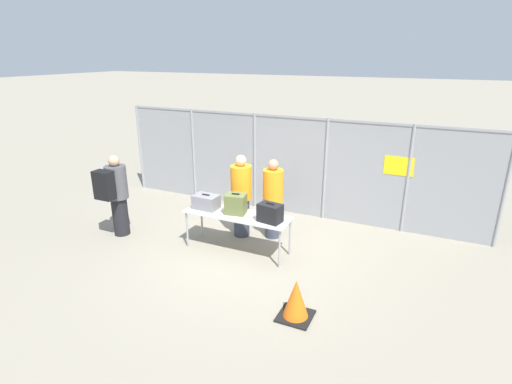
{
  "coord_description": "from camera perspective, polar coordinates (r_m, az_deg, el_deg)",
  "views": [
    {
      "loc": [
        3.14,
        -6.24,
        3.71
      ],
      "look_at": [
        -0.05,
        0.62,
        1.05
      ],
      "focal_mm": 28.0,
      "sensor_mm": 36.0,
      "label": 1
    }
  ],
  "objects": [
    {
      "name": "security_worker_far",
      "position": [
        8.22,
        2.43,
        -0.85
      ],
      "size": [
        0.42,
        0.42,
        1.69
      ],
      "rotation": [
        0.0,
        0.0,
        2.63
      ],
      "color": "#383D4C",
      "rests_on": "ground_plane"
    },
    {
      "name": "suitcase_olive",
      "position": [
        7.63,
        -2.9,
        -1.72
      ],
      "size": [
        0.43,
        0.38,
        0.41
      ],
      "color": "#566033",
      "rests_on": "inspection_table"
    },
    {
      "name": "suitcase_black",
      "position": [
        7.26,
        2.02,
        -3.01
      ],
      "size": [
        0.47,
        0.35,
        0.37
      ],
      "color": "black",
      "rests_on": "inspection_table"
    },
    {
      "name": "utility_trailer",
      "position": [
        11.11,
        12.09,
        1.66
      ],
      "size": [
        4.14,
        2.07,
        0.69
      ],
      "color": "silver",
      "rests_on": "ground_plane"
    },
    {
      "name": "security_worker_near",
      "position": [
        8.27,
        -2.11,
        -0.43
      ],
      "size": [
        0.44,
        0.44,
        1.76
      ],
      "rotation": [
        0.0,
        0.0,
        2.97
      ],
      "color": "#383D4C",
      "rests_on": "ground_plane"
    },
    {
      "name": "inspection_table",
      "position": [
        7.69,
        -2.7,
        -3.58
      ],
      "size": [
        2.1,
        0.66,
        0.77
      ],
      "color": "silver",
      "rests_on": "ground_plane"
    },
    {
      "name": "suitcase_grey",
      "position": [
        7.95,
        -7.13,
        -1.4
      ],
      "size": [
        0.5,
        0.35,
        0.3
      ],
      "color": "slate",
      "rests_on": "inspection_table"
    },
    {
      "name": "ground_plane",
      "position": [
        7.91,
        -1.58,
        -8.62
      ],
      "size": [
        120.0,
        120.0,
        0.0
      ],
      "primitive_type": "plane",
      "color": "gray"
    },
    {
      "name": "fence_section",
      "position": [
        9.46,
        4.76,
        4.06
      ],
      "size": [
        8.94,
        0.07,
        2.34
      ],
      "color": "gray",
      "rests_on": "ground_plane"
    },
    {
      "name": "traffic_cone",
      "position": [
        6.05,
        5.72,
        -15.12
      ],
      "size": [
        0.5,
        0.5,
        0.62
      ],
      "color": "black",
      "rests_on": "ground_plane"
    },
    {
      "name": "traveler_hooded",
      "position": [
        8.75,
        -19.45,
        -0.11
      ],
      "size": [
        0.43,
        0.67,
        1.74
      ],
      "rotation": [
        0.0,
        0.0,
        -0.03
      ],
      "color": "black",
      "rests_on": "ground_plane"
    }
  ]
}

